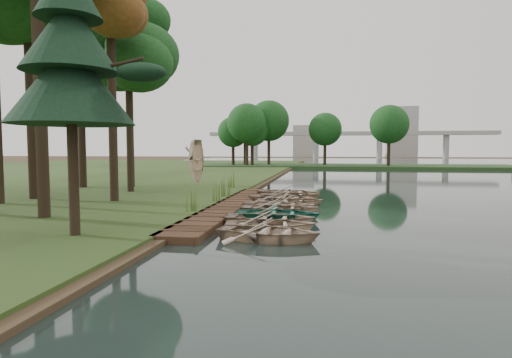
# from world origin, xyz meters

# --- Properties ---
(ground) EXTENTS (300.00, 300.00, 0.00)m
(ground) POSITION_xyz_m (0.00, 0.00, 0.00)
(ground) COLOR #3D2F1D
(boardwalk) EXTENTS (1.60, 16.00, 0.30)m
(boardwalk) POSITION_xyz_m (-1.60, 0.00, 0.15)
(boardwalk) COLOR #3B2517
(boardwalk) RESTS_ON ground
(peninsula) EXTENTS (50.00, 14.00, 0.45)m
(peninsula) POSITION_xyz_m (8.00, 50.00, 0.23)
(peninsula) COLOR #24401C
(peninsula) RESTS_ON ground
(far_trees) EXTENTS (45.60, 5.60, 8.80)m
(far_trees) POSITION_xyz_m (4.67, 50.00, 6.43)
(far_trees) COLOR black
(far_trees) RESTS_ON peninsula
(bridge) EXTENTS (95.90, 4.00, 8.60)m
(bridge) POSITION_xyz_m (12.31, 120.00, 7.08)
(bridge) COLOR #A5A5A0
(bridge) RESTS_ON ground
(building_a) EXTENTS (10.00, 8.00, 18.00)m
(building_a) POSITION_xyz_m (30.00, 140.00, 9.00)
(building_a) COLOR #A5A5A0
(building_a) RESTS_ON ground
(building_b) EXTENTS (8.00, 8.00, 12.00)m
(building_b) POSITION_xyz_m (-5.00, 145.00, 6.00)
(building_b) COLOR #A5A5A0
(building_b) RESTS_ON ground
(rowboat_0) EXTENTS (3.72, 2.93, 0.70)m
(rowboat_0) POSITION_xyz_m (1.25, -6.89, 0.40)
(rowboat_0) COLOR tan
(rowboat_0) RESTS_ON water
(rowboat_1) EXTENTS (3.52, 2.73, 0.67)m
(rowboat_1) POSITION_xyz_m (1.12, -5.50, 0.39)
(rowboat_1) COLOR tan
(rowboat_1) RESTS_ON water
(rowboat_2) EXTENTS (3.53, 2.55, 0.72)m
(rowboat_2) POSITION_xyz_m (0.93, -4.20, 0.41)
(rowboat_2) COLOR tan
(rowboat_2) RESTS_ON water
(rowboat_3) EXTENTS (3.48, 2.49, 0.72)m
(rowboat_3) POSITION_xyz_m (1.13, -3.09, 0.41)
(rowboat_3) COLOR #2B7862
(rowboat_3) RESTS_ON water
(rowboat_4) EXTENTS (3.65, 2.74, 0.72)m
(rowboat_4) POSITION_xyz_m (1.03, -1.40, 0.41)
(rowboat_4) COLOR tan
(rowboat_4) RESTS_ON water
(rowboat_5) EXTENTS (3.84, 3.04, 0.72)m
(rowboat_5) POSITION_xyz_m (0.88, -0.25, 0.41)
(rowboat_5) COLOR tan
(rowboat_5) RESTS_ON water
(rowboat_6) EXTENTS (3.82, 3.05, 0.71)m
(rowboat_6) POSITION_xyz_m (1.26, 1.42, 0.40)
(rowboat_6) COLOR tan
(rowboat_6) RESTS_ON water
(rowboat_7) EXTENTS (4.33, 3.62, 0.77)m
(rowboat_7) POSITION_xyz_m (0.81, 2.36, 0.44)
(rowboat_7) COLOR tan
(rowboat_7) RESTS_ON water
(rowboat_8) EXTENTS (3.92, 3.13, 0.73)m
(rowboat_8) POSITION_xyz_m (1.08, 4.12, 0.41)
(rowboat_8) COLOR tan
(rowboat_8) RESTS_ON water
(rowboat_9) EXTENTS (4.15, 3.21, 0.79)m
(rowboat_9) POSITION_xyz_m (0.87, 5.34, 0.45)
(rowboat_9) COLOR tan
(rowboat_9) RESTS_ON water
(stored_rowboat) EXTENTS (3.94, 3.26, 0.71)m
(stored_rowboat) POSITION_xyz_m (-6.50, 10.61, 0.65)
(stored_rowboat) COLOR tan
(stored_rowboat) RESTS_ON bank
(tree_2) EXTENTS (3.64, 3.64, 11.46)m
(tree_2) POSITION_xyz_m (-7.82, 0.30, 9.99)
(tree_2) COLOR black
(tree_2) RESTS_ON bank
(tree_4) EXTENTS (4.69, 4.69, 10.56)m
(tree_4) POSITION_xyz_m (-9.21, 5.10, 8.80)
(tree_4) COLOR black
(tree_4) RESTS_ON bank
(tree_6) EXTENTS (4.23, 4.23, 12.81)m
(tree_6) POSITION_xyz_m (-10.78, 8.53, 11.12)
(tree_6) COLOR black
(tree_6) RESTS_ON bank
(pine_tree) EXTENTS (3.80, 3.80, 8.55)m
(pine_tree) POSITION_xyz_m (-4.72, -8.20, 5.79)
(pine_tree) COLOR black
(pine_tree) RESTS_ON bank
(reeds_0) EXTENTS (0.60, 0.60, 0.95)m
(reeds_0) POSITION_xyz_m (-2.64, -2.73, 0.77)
(reeds_0) COLOR #3F661E
(reeds_0) RESTS_ON bank
(reeds_1) EXTENTS (0.60, 0.60, 1.04)m
(reeds_1) POSITION_xyz_m (-2.60, 0.96, 0.82)
(reeds_1) COLOR #3F661E
(reeds_1) RESTS_ON bank
(reeds_2) EXTENTS (0.60, 0.60, 1.14)m
(reeds_2) POSITION_xyz_m (-2.66, 3.49, 0.87)
(reeds_2) COLOR #3F661E
(reeds_2) RESTS_ON bank
(reeds_3) EXTENTS (0.60, 0.60, 1.14)m
(reeds_3) POSITION_xyz_m (-3.44, 8.71, 0.87)
(reeds_3) COLOR #3F661E
(reeds_3) RESTS_ON bank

